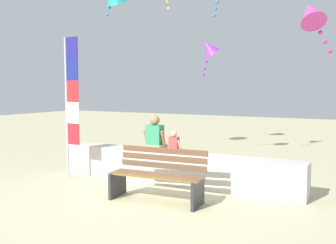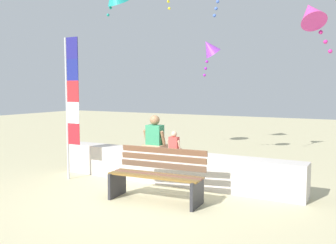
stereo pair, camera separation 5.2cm
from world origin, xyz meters
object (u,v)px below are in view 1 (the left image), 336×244
park_bench (158,176)px  person_adult (155,137)px  kite_purple (209,48)px  flag_banner (70,99)px  kite_magenta (311,14)px  person_child (174,144)px

park_bench → person_adult: 1.47m
person_adult → kite_purple: (0.03, 2.82, 2.08)m
flag_banner → kite_magenta: 5.06m
person_child → kite_purple: kite_purple is taller
person_adult → flag_banner: bearing=-154.2°
park_bench → kite_magenta: size_ratio=1.52×
flag_banner → kite_magenta: size_ratio=2.69×
park_bench → flag_banner: flag_banner is taller
person_child → kite_purple: bearing=98.5°
kite_purple → kite_magenta: kite_magenta is taller
person_adult → kite_purple: 3.50m
park_bench → kite_purple: bearing=100.2°
park_bench → flag_banner: (-2.32, 0.40, 1.29)m
kite_magenta → park_bench: bearing=-132.7°
kite_purple → kite_magenta: (2.80, -1.72, 0.34)m
park_bench → person_child: person_child is taller
flag_banner → kite_purple: size_ratio=2.83×
kite_magenta → kite_purple: bearing=148.5°
park_bench → person_adult: size_ratio=2.30×
person_adult → kite_magenta: bearing=21.2°
kite_purple → park_bench: bearing=-79.8°
park_bench → kite_magenta: kite_magenta is taller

